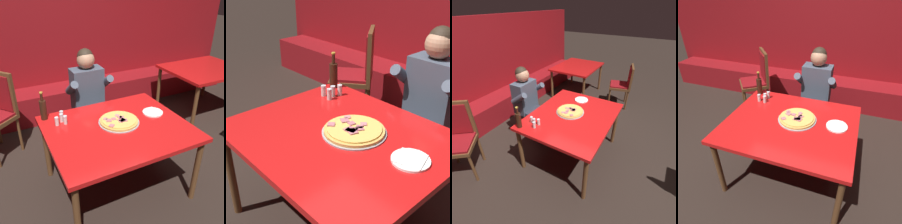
% 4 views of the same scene
% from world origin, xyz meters
% --- Properties ---
extents(ground_plane, '(24.00, 24.00, 0.00)m').
position_xyz_m(ground_plane, '(0.00, 0.00, 0.00)').
color(ground_plane, black).
extents(main_dining_table, '(1.33, 1.10, 0.75)m').
position_xyz_m(main_dining_table, '(0.00, 0.00, 0.68)').
color(main_dining_table, brown).
rests_on(main_dining_table, ground_plane).
extents(pizza, '(0.40, 0.40, 0.05)m').
position_xyz_m(pizza, '(0.05, 0.07, 0.77)').
color(pizza, '#9E9EA3').
rests_on(pizza, main_dining_table).
extents(plate_white_paper, '(0.21, 0.21, 0.02)m').
position_xyz_m(plate_white_paper, '(0.46, 0.08, 0.76)').
color(plate_white_paper, white).
rests_on(plate_white_paper, main_dining_table).
extents(beer_bottle, '(0.07, 0.07, 0.29)m').
position_xyz_m(beer_bottle, '(-0.58, 0.46, 0.86)').
color(beer_bottle, black).
rests_on(beer_bottle, main_dining_table).
extents(shaker_black_pepper, '(0.04, 0.04, 0.09)m').
position_xyz_m(shaker_black_pepper, '(-0.44, 0.33, 0.79)').
color(shaker_black_pepper, silver).
rests_on(shaker_black_pepper, main_dining_table).
extents(shaker_red_pepper_flakes, '(0.04, 0.04, 0.09)m').
position_xyz_m(shaker_red_pepper_flakes, '(-0.43, 0.39, 0.79)').
color(shaker_red_pepper_flakes, silver).
rests_on(shaker_red_pepper_flakes, main_dining_table).
extents(shaker_oregano, '(0.04, 0.04, 0.09)m').
position_xyz_m(shaker_oregano, '(-0.50, 0.29, 0.79)').
color(shaker_oregano, silver).
rests_on(shaker_oregano, main_dining_table).
extents(shaker_parmesan, '(0.04, 0.04, 0.09)m').
position_xyz_m(shaker_parmesan, '(-0.42, 0.28, 0.79)').
color(shaker_parmesan, silver).
rests_on(shaker_parmesan, main_dining_table).
extents(diner_seated_blue_shirt, '(0.53, 0.53, 1.27)m').
position_xyz_m(diner_seated_blue_shirt, '(0.05, 0.83, 0.71)').
color(diner_seated_blue_shirt, black).
rests_on(diner_seated_blue_shirt, ground_plane).
extents(dining_chair_by_booth, '(0.62, 0.62, 1.05)m').
position_xyz_m(dining_chair_by_booth, '(-1.01, 1.20, 0.61)').
color(dining_chair_by_booth, brown).
rests_on(dining_chair_by_booth, ground_plane).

